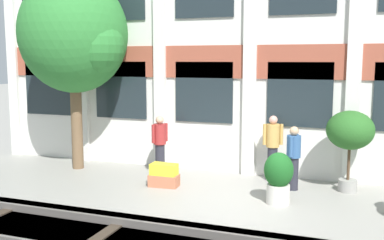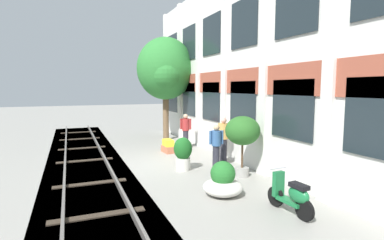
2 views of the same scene
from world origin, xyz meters
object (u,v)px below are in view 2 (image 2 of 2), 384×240
resident_by_doorway (224,138)px  resident_watching_tracks (186,130)px  potted_plant_square_trough (168,146)px  scooter_near_curb (292,195)px  potted_plant_glazed_jar (183,153)px  potted_plant_terracotta_small (243,133)px  broadleaf_tree (165,70)px  resident_near_plants (216,145)px  potted_plant_wide_bowl (223,182)px

resident_by_doorway → resident_watching_tracks: resident_by_doorway is taller
potted_plant_square_trough → scooter_near_curb: scooter_near_curb is taller
potted_plant_glazed_jar → potted_plant_square_trough: bearing=172.2°
potted_plant_terracotta_small → resident_by_doorway: size_ratio=1.14×
broadleaf_tree → resident_by_doorway: 6.30m
potted_plant_terracotta_small → scooter_near_curb: size_ratio=1.42×
broadleaf_tree → resident_watching_tracks: size_ratio=3.40×
resident_by_doorway → resident_near_plants: size_ratio=1.10×
potted_plant_wide_bowl → resident_by_doorway: (-3.15, 1.72, 0.57)m
resident_watching_tracks → potted_plant_glazed_jar: bearing=6.9°
potted_plant_square_trough → resident_near_plants: (3.08, 0.82, 0.56)m
potted_plant_square_trough → resident_near_plants: 3.23m
broadleaf_tree → resident_by_doorway: bearing=5.7°
broadleaf_tree → resident_near_plants: broadleaf_tree is taller
potted_plant_terracotta_small → scooter_near_curb: potted_plant_terracotta_small is taller
potted_plant_square_trough → potted_plant_terracotta_small: 4.63m
resident_watching_tracks → resident_near_plants: 3.67m
potted_plant_glazed_jar → potted_plant_terracotta_small: size_ratio=0.59×
scooter_near_curb → potted_plant_square_trough: bearing=0.7°
potted_plant_glazed_jar → resident_watching_tracks: resident_watching_tracks is taller
potted_plant_square_trough → potted_plant_terracotta_small: size_ratio=0.39×
potted_plant_glazed_jar → resident_near_plants: (0.16, 1.21, 0.21)m
potted_plant_terracotta_small → potted_plant_wide_bowl: bearing=-47.5°
potted_plant_square_trough → resident_watching_tracks: (-0.58, 1.06, 0.60)m
potted_plant_wide_bowl → potted_plant_terracotta_small: (-1.27, 1.38, 1.08)m
potted_plant_terracotta_small → resident_watching_tracks: 4.96m
potted_plant_wide_bowl → resident_near_plants: resident_near_plants is taller
potted_plant_wide_bowl → potted_plant_terracotta_small: bearing=132.5°
potted_plant_glazed_jar → scooter_near_curb: 4.48m
potted_plant_terracotta_small → resident_by_doorway: potted_plant_terracotta_small is taller
broadleaf_tree → resident_watching_tracks: broadleaf_tree is taller
scooter_near_curb → resident_watching_tracks: (-7.86, 0.47, 0.44)m
potted_plant_glazed_jar → broadleaf_tree: bearing=168.0°
broadleaf_tree → resident_near_plants: (6.21, -0.07, -2.95)m
potted_plant_glazed_jar → resident_by_doorway: (-0.46, 1.84, 0.31)m
potted_plant_square_trough → scooter_near_curb: 7.30m
potted_plant_terracotta_small → resident_near_plants: bearing=-167.1°
resident_watching_tracks → potted_plant_terracotta_small: bearing=30.1°
potted_plant_wide_bowl → potted_plant_square_trough: 5.62m
resident_near_plants → resident_by_doorway: bearing=143.9°
potted_plant_glazed_jar → resident_near_plants: resident_near_plants is taller
potted_plant_glazed_jar → resident_near_plants: 1.24m
broadleaf_tree → resident_by_doorway: size_ratio=3.21×
potted_plant_square_trough → resident_watching_tracks: size_ratio=0.47×
resident_by_doorway → resident_watching_tracks: (-3.04, -0.38, -0.05)m
potted_plant_wide_bowl → potted_plant_glazed_jar: (-2.69, -0.12, 0.27)m
potted_plant_glazed_jar → potted_plant_terracotta_small: 2.23m
scooter_near_curb → potted_plant_wide_bowl: bearing=23.6°
potted_plant_square_trough → scooter_near_curb: (7.28, 0.59, 0.16)m
scooter_near_curb → resident_watching_tracks: bearing=-7.4°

